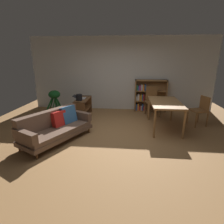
{
  "coord_description": "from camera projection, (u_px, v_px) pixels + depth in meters",
  "views": [
    {
      "loc": [
        0.33,
        -4.29,
        1.98
      ],
      "look_at": [
        -0.1,
        0.18,
        0.62
      ],
      "focal_mm": 29.31,
      "sensor_mm": 36.0,
      "label": 1
    }
  ],
  "objects": [
    {
      "name": "desk_speaker",
      "position": [
        79.0,
        97.0,
        5.82
      ],
      "size": [
        0.2,
        0.2,
        0.2
      ],
      "color": "black",
      "rests_on": "media_console"
    },
    {
      "name": "ground_plane",
      "position": [
        115.0,
        137.0,
        4.69
      ],
      "size": [
        8.16,
        8.16,
        0.0
      ],
      "primitive_type": "plane",
      "color": "#9E7042"
    },
    {
      "name": "back_wall_panel",
      "position": [
        121.0,
        74.0,
        6.87
      ],
      "size": [
        6.8,
        0.1,
        2.7
      ],
      "primitive_type": "cube",
      "color": "silver",
      "rests_on": "ground_plane"
    },
    {
      "name": "dining_chair_near",
      "position": [
        200.0,
        109.0,
        5.39
      ],
      "size": [
        0.52,
        0.53,
        0.87
      ],
      "color": "brown",
      "rests_on": "ground_plane"
    },
    {
      "name": "fabric_couch",
      "position": [
        56.0,
        126.0,
        4.46
      ],
      "size": [
        1.46,
        1.91,
        0.75
      ],
      "color": "brown",
      "rests_on": "ground_plane"
    },
    {
      "name": "dining_table",
      "position": [
        165.0,
        104.0,
        5.08
      ],
      "size": [
        0.81,
        1.49,
        0.78
      ],
      "color": "olive",
      "rests_on": "ground_plane"
    },
    {
      "name": "bookshelf",
      "position": [
        148.0,
        96.0,
        6.84
      ],
      "size": [
        1.16,
        0.29,
        1.17
      ],
      "color": "olive",
      "rests_on": "ground_plane"
    },
    {
      "name": "open_laptop",
      "position": [
        80.0,
        98.0,
        6.15
      ],
      "size": [
        0.42,
        0.32,
        0.1
      ],
      "color": "silver",
      "rests_on": "media_console"
    },
    {
      "name": "dining_chair_far",
      "position": [
        152.0,
        100.0,
        6.31
      ],
      "size": [
        0.51,
        0.49,
        0.99
      ],
      "color": "brown",
      "rests_on": "ground_plane"
    },
    {
      "name": "media_console",
      "position": [
        83.0,
        108.0,
        6.19
      ],
      "size": [
        0.37,
        1.1,
        0.63
      ],
      "color": "brown",
      "rests_on": "ground_plane"
    },
    {
      "name": "potted_floor_plant",
      "position": [
        55.0,
        100.0,
        6.37
      ],
      "size": [
        0.47,
        0.43,
        0.87
      ],
      "color": "#9E9389",
      "rests_on": "ground_plane"
    }
  ]
}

